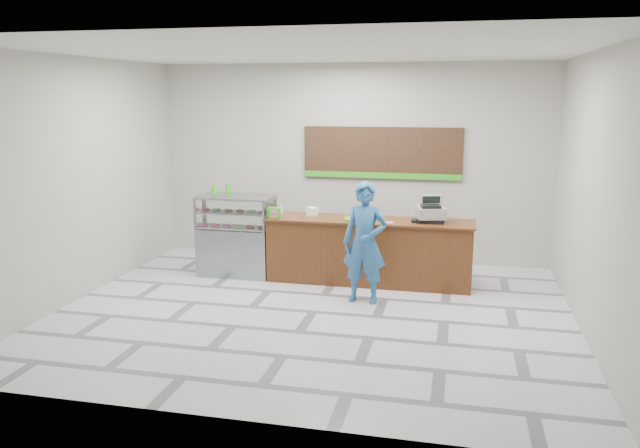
% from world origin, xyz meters
% --- Properties ---
extents(floor, '(7.00, 7.00, 0.00)m').
position_xyz_m(floor, '(0.00, 0.00, 0.00)').
color(floor, silver).
rests_on(floor, ground).
extents(back_wall, '(7.00, 0.00, 7.00)m').
position_xyz_m(back_wall, '(0.00, 3.00, 1.75)').
color(back_wall, '#B2ADA3').
rests_on(back_wall, floor).
extents(ceiling, '(7.00, 7.00, 0.00)m').
position_xyz_m(ceiling, '(0.00, 0.00, 3.50)').
color(ceiling, silver).
rests_on(ceiling, back_wall).
extents(sales_counter, '(3.26, 0.76, 1.03)m').
position_xyz_m(sales_counter, '(0.55, 1.55, 0.52)').
color(sales_counter, '#643113').
rests_on(sales_counter, floor).
extents(display_case, '(1.22, 0.72, 1.33)m').
position_xyz_m(display_case, '(-1.67, 1.55, 0.68)').
color(display_case, gray).
rests_on(display_case, floor).
extents(menu_board, '(2.80, 0.06, 0.90)m').
position_xyz_m(menu_board, '(0.55, 2.96, 1.93)').
color(menu_board, black).
rests_on(menu_board, back_wall).
extents(cash_register, '(0.51, 0.53, 0.40)m').
position_xyz_m(cash_register, '(1.49, 1.60, 1.18)').
color(cash_register, black).
rests_on(cash_register, sales_counter).
extents(card_terminal, '(0.10, 0.16, 0.04)m').
position_xyz_m(card_terminal, '(1.24, 1.49, 1.05)').
color(card_terminal, black).
rests_on(card_terminal, sales_counter).
extents(serving_tray, '(0.42, 0.33, 0.02)m').
position_xyz_m(serving_tray, '(0.35, 1.51, 1.04)').
color(serving_tray, '#53B200').
rests_on(serving_tray, sales_counter).
extents(napkin_box, '(0.19, 0.19, 0.13)m').
position_xyz_m(napkin_box, '(-0.41, 1.68, 1.09)').
color(napkin_box, white).
rests_on(napkin_box, sales_counter).
extents(straw_cup, '(0.08, 0.08, 0.11)m').
position_xyz_m(straw_cup, '(-0.95, 1.70, 1.09)').
color(straw_cup, silver).
rests_on(straw_cup, sales_counter).
extents(promo_box, '(0.20, 0.15, 0.17)m').
position_xyz_m(promo_box, '(-0.95, 1.33, 1.11)').
color(promo_box, green).
rests_on(promo_box, sales_counter).
extents(donut_decal, '(0.15, 0.15, 0.00)m').
position_xyz_m(donut_decal, '(0.88, 1.37, 1.03)').
color(donut_decal, pink).
rests_on(donut_decal, sales_counter).
extents(green_cup_left, '(0.09, 0.09, 0.14)m').
position_xyz_m(green_cup_left, '(-2.08, 1.66, 1.40)').
color(green_cup_left, green).
rests_on(green_cup_left, display_case).
extents(green_cup_right, '(0.10, 0.10, 0.16)m').
position_xyz_m(green_cup_right, '(-1.90, 1.82, 1.41)').
color(green_cup_right, green).
rests_on(green_cup_right, display_case).
extents(customer, '(0.68, 0.48, 1.76)m').
position_xyz_m(customer, '(0.62, 0.61, 0.88)').
color(customer, '#2A6098').
rests_on(customer, floor).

